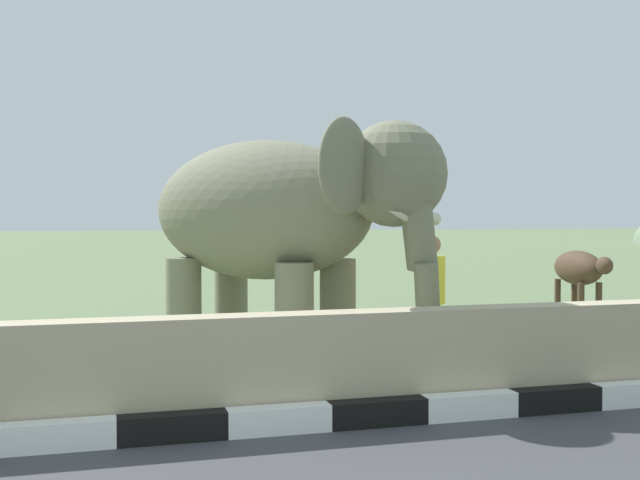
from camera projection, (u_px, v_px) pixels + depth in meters
striped_curb at (116, 432)px, 6.24m from camera, size 16.20×0.20×0.24m
barrier_parapet at (377, 364)px, 7.16m from camera, size 28.00×0.36×1.00m
elephant at (284, 214)px, 9.22m from camera, size 3.74×3.90×2.92m
person_handler at (431, 296)px, 9.20m from camera, size 0.49×0.56×1.66m
cow_near at (579, 269)px, 14.73m from camera, size 0.73×1.91×1.23m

